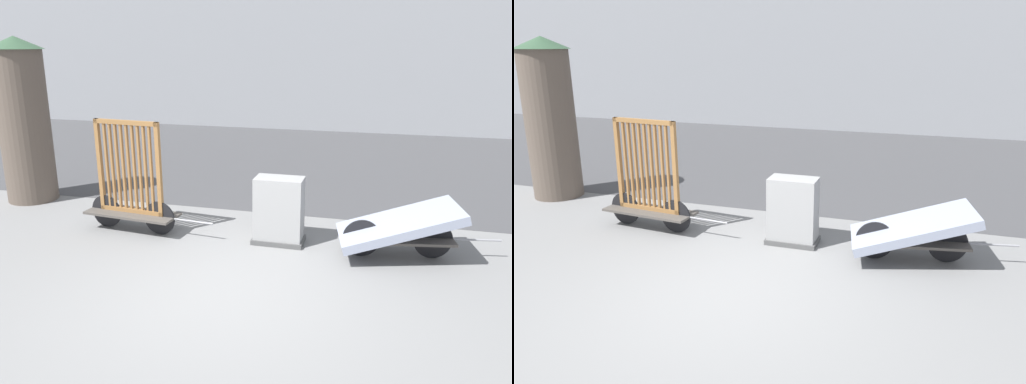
% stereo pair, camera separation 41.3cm
% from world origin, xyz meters
% --- Properties ---
extents(ground_plane, '(60.00, 60.00, 0.00)m').
position_xyz_m(ground_plane, '(0.00, 0.00, 0.00)').
color(ground_plane, slate).
extents(road_strip, '(56.00, 9.22, 0.01)m').
position_xyz_m(road_strip, '(0.00, 7.81, 0.00)').
color(road_strip, '#424244').
rests_on(road_strip, ground_plane).
extents(bike_cart_with_bedframe, '(2.32, 0.70, 1.89)m').
position_xyz_m(bike_cart_with_bedframe, '(-2.16, 1.75, 0.67)').
color(bike_cart_with_bedframe, '#4C4742').
rests_on(bike_cart_with_bedframe, ground_plane).
extents(bike_cart_with_mattress, '(2.43, 1.31, 0.84)m').
position_xyz_m(bike_cart_with_mattress, '(2.17, 1.75, 0.48)').
color(bike_cart_with_mattress, '#4C4742').
rests_on(bike_cart_with_mattress, ground_plane).
extents(utility_cabinet, '(0.82, 0.48, 1.07)m').
position_xyz_m(utility_cabinet, '(0.35, 1.86, 0.49)').
color(utility_cabinet, '#4C4C4C').
rests_on(utility_cabinet, ground_plane).
extents(advertising_column, '(1.09, 1.09, 3.20)m').
position_xyz_m(advertising_column, '(-5.00, 2.85, 1.63)').
color(advertising_column, brown).
rests_on(advertising_column, ground_plane).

